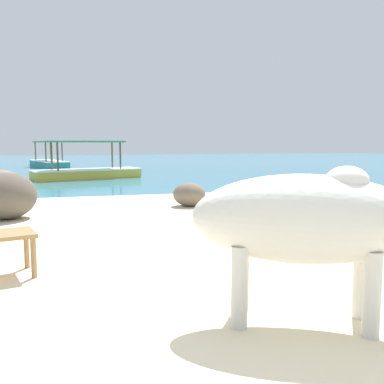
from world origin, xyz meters
name	(u,v)px	position (x,y,z in m)	size (l,w,h in m)	color
sand_beach	(301,302)	(0.00, 0.00, 0.02)	(18.00, 14.00, 0.04)	beige
water_surface	(105,164)	(0.00, 22.00, 0.00)	(60.00, 36.00, 0.03)	teal
cow	(312,221)	(-0.17, -0.40, 0.74)	(1.87, 1.14, 1.07)	beige
deck_chair_far	(282,212)	(0.71, 1.73, 0.42)	(0.70, 0.87, 0.68)	olive
shore_rock_large	(7,196)	(-2.72, 4.40, 0.41)	(0.95, 0.78, 0.74)	brown
shore_rock_medium	(0,190)	(-2.98, 5.45, 0.40)	(0.95, 0.84, 0.73)	#756651
shore_rock_small	(189,194)	(0.42, 4.99, 0.27)	(0.62, 0.57, 0.45)	#6B5B4C
boat_teal	(49,161)	(-2.93, 19.82, 0.29)	(2.18, 3.85, 1.29)	teal
boat_yellow	(87,170)	(-1.27, 12.36, 0.29)	(3.85, 2.15, 1.29)	gold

